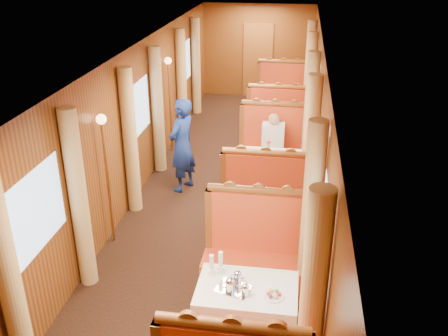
% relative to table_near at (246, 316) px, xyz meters
% --- Properties ---
extents(floor, '(3.00, 12.00, 0.01)m').
position_rel_table_near_xyz_m(floor, '(-0.75, 3.50, -0.38)').
color(floor, black).
rests_on(floor, ground).
extents(ceiling, '(3.00, 12.00, 0.01)m').
position_rel_table_near_xyz_m(ceiling, '(-0.75, 3.50, 2.12)').
color(ceiling, silver).
rests_on(ceiling, wall_left).
extents(wall_far, '(3.00, 0.01, 2.50)m').
position_rel_table_near_xyz_m(wall_far, '(-0.75, 9.50, 0.88)').
color(wall_far, brown).
rests_on(wall_far, floor).
extents(wall_left, '(0.01, 12.00, 2.50)m').
position_rel_table_near_xyz_m(wall_left, '(-2.25, 3.50, 0.88)').
color(wall_left, brown).
rests_on(wall_left, floor).
extents(wall_right, '(0.01, 12.00, 2.50)m').
position_rel_table_near_xyz_m(wall_right, '(0.75, 3.50, 0.88)').
color(wall_right, brown).
rests_on(wall_right, floor).
extents(doorway_far, '(0.80, 0.04, 2.00)m').
position_rel_table_near_xyz_m(doorway_far, '(-0.75, 9.47, 0.62)').
color(doorway_far, brown).
rests_on(doorway_far, floor).
extents(table_near, '(1.05, 0.72, 0.75)m').
position_rel_table_near_xyz_m(table_near, '(0.00, 0.00, 0.00)').
color(table_near, white).
rests_on(table_near, floor).
extents(banquette_near_aft, '(1.30, 0.55, 1.34)m').
position_rel_table_near_xyz_m(banquette_near_aft, '(0.00, 1.01, 0.05)').
color(banquette_near_aft, red).
rests_on(banquette_near_aft, floor).
extents(table_mid, '(1.05, 0.72, 0.75)m').
position_rel_table_near_xyz_m(table_mid, '(0.00, 3.50, 0.00)').
color(table_mid, white).
rests_on(table_mid, floor).
extents(banquette_mid_fwd, '(1.30, 0.55, 1.34)m').
position_rel_table_near_xyz_m(banquette_mid_fwd, '(0.00, 2.49, 0.05)').
color(banquette_mid_fwd, red).
rests_on(banquette_mid_fwd, floor).
extents(banquette_mid_aft, '(1.30, 0.55, 1.34)m').
position_rel_table_near_xyz_m(banquette_mid_aft, '(0.00, 4.51, 0.05)').
color(banquette_mid_aft, red).
rests_on(banquette_mid_aft, floor).
extents(table_far, '(1.05, 0.72, 0.75)m').
position_rel_table_near_xyz_m(table_far, '(0.00, 7.00, 0.00)').
color(table_far, white).
rests_on(table_far, floor).
extents(banquette_far_fwd, '(1.30, 0.55, 1.34)m').
position_rel_table_near_xyz_m(banquette_far_fwd, '(0.00, 5.99, 0.05)').
color(banquette_far_fwd, red).
rests_on(banquette_far_fwd, floor).
extents(banquette_far_aft, '(1.30, 0.55, 1.34)m').
position_rel_table_near_xyz_m(banquette_far_aft, '(0.00, 8.01, 0.05)').
color(banquette_far_aft, red).
rests_on(banquette_far_aft, floor).
extents(tea_tray, '(0.40, 0.35, 0.01)m').
position_rel_table_near_xyz_m(tea_tray, '(-0.14, -0.05, 0.38)').
color(tea_tray, silver).
rests_on(tea_tray, table_near).
extents(teapot_left, '(0.17, 0.13, 0.14)m').
position_rel_table_near_xyz_m(teapot_left, '(-0.16, -0.11, 0.44)').
color(teapot_left, silver).
rests_on(teapot_left, tea_tray).
extents(teapot_right, '(0.15, 0.12, 0.11)m').
position_rel_table_near_xyz_m(teapot_right, '(-0.00, -0.13, 0.43)').
color(teapot_right, silver).
rests_on(teapot_right, tea_tray).
extents(teapot_back, '(0.15, 0.11, 0.12)m').
position_rel_table_near_xyz_m(teapot_back, '(-0.11, 0.05, 0.43)').
color(teapot_back, silver).
rests_on(teapot_back, tea_tray).
extents(fruit_plate, '(0.22, 0.22, 0.05)m').
position_rel_table_near_xyz_m(fruit_plate, '(0.28, -0.10, 0.39)').
color(fruit_plate, white).
rests_on(fruit_plate, table_near).
extents(cup_inboard, '(0.08, 0.08, 0.26)m').
position_rel_table_near_xyz_m(cup_inboard, '(-0.40, 0.14, 0.48)').
color(cup_inboard, white).
rests_on(cup_inboard, table_near).
extents(cup_outboard, '(0.08, 0.08, 0.26)m').
position_rel_table_near_xyz_m(cup_outboard, '(-0.31, 0.21, 0.48)').
color(cup_outboard, white).
rests_on(cup_outboard, table_near).
extents(rose_vase_mid, '(0.06, 0.06, 0.36)m').
position_rel_table_near_xyz_m(rose_vase_mid, '(-0.03, 3.52, 0.55)').
color(rose_vase_mid, silver).
rests_on(rose_vase_mid, table_mid).
extents(rose_vase_far, '(0.06, 0.06, 0.36)m').
position_rel_table_near_xyz_m(rose_vase_far, '(0.02, 7.01, 0.55)').
color(rose_vase_far, silver).
rests_on(rose_vase_far, table_far).
extents(window_left_near, '(0.01, 1.20, 0.90)m').
position_rel_table_near_xyz_m(window_left_near, '(-2.24, 0.00, 1.07)').
color(window_left_near, '#91ADD3').
rests_on(window_left_near, wall_left).
extents(curtain_left_near_a, '(0.22, 0.22, 2.35)m').
position_rel_table_near_xyz_m(curtain_left_near_a, '(-2.13, -0.78, 0.80)').
color(curtain_left_near_a, tan).
rests_on(curtain_left_near_a, floor).
extents(curtain_left_near_b, '(0.22, 0.22, 2.35)m').
position_rel_table_near_xyz_m(curtain_left_near_b, '(-2.13, 0.78, 0.80)').
color(curtain_left_near_b, tan).
rests_on(curtain_left_near_b, floor).
extents(window_right_near, '(0.01, 1.20, 0.90)m').
position_rel_table_near_xyz_m(window_right_near, '(0.74, 0.00, 1.07)').
color(window_right_near, '#91ADD3').
rests_on(window_right_near, wall_right).
extents(curtain_right_near_a, '(0.22, 0.22, 2.35)m').
position_rel_table_near_xyz_m(curtain_right_near_a, '(0.63, -0.78, 0.80)').
color(curtain_right_near_a, tan).
rests_on(curtain_right_near_a, floor).
extents(curtain_right_near_b, '(0.22, 0.22, 2.35)m').
position_rel_table_near_xyz_m(curtain_right_near_b, '(0.63, 0.78, 0.80)').
color(curtain_right_near_b, tan).
rests_on(curtain_right_near_b, floor).
extents(window_left_mid, '(0.01, 1.20, 0.90)m').
position_rel_table_near_xyz_m(window_left_mid, '(-2.24, 3.50, 1.07)').
color(window_left_mid, '#91ADD3').
rests_on(window_left_mid, wall_left).
extents(curtain_left_mid_a, '(0.22, 0.22, 2.35)m').
position_rel_table_near_xyz_m(curtain_left_mid_a, '(-2.13, 2.72, 0.80)').
color(curtain_left_mid_a, tan).
rests_on(curtain_left_mid_a, floor).
extents(curtain_left_mid_b, '(0.22, 0.22, 2.35)m').
position_rel_table_near_xyz_m(curtain_left_mid_b, '(-2.13, 4.28, 0.80)').
color(curtain_left_mid_b, tan).
rests_on(curtain_left_mid_b, floor).
extents(window_right_mid, '(0.01, 1.20, 0.90)m').
position_rel_table_near_xyz_m(window_right_mid, '(0.74, 3.50, 1.07)').
color(window_right_mid, '#91ADD3').
rests_on(window_right_mid, wall_right).
extents(curtain_right_mid_a, '(0.22, 0.22, 2.35)m').
position_rel_table_near_xyz_m(curtain_right_mid_a, '(0.63, 2.72, 0.80)').
color(curtain_right_mid_a, tan).
rests_on(curtain_right_mid_a, floor).
extents(curtain_right_mid_b, '(0.22, 0.22, 2.35)m').
position_rel_table_near_xyz_m(curtain_right_mid_b, '(0.63, 4.28, 0.80)').
color(curtain_right_mid_b, tan).
rests_on(curtain_right_mid_b, floor).
extents(window_left_far, '(0.01, 1.20, 0.90)m').
position_rel_table_near_xyz_m(window_left_far, '(-2.24, 7.00, 1.07)').
color(window_left_far, '#91ADD3').
rests_on(window_left_far, wall_left).
extents(curtain_left_far_a, '(0.22, 0.22, 2.35)m').
position_rel_table_near_xyz_m(curtain_left_far_a, '(-2.13, 6.22, 0.80)').
color(curtain_left_far_a, tan).
rests_on(curtain_left_far_a, floor).
extents(curtain_left_far_b, '(0.22, 0.22, 2.35)m').
position_rel_table_near_xyz_m(curtain_left_far_b, '(-2.13, 7.78, 0.80)').
color(curtain_left_far_b, tan).
rests_on(curtain_left_far_b, floor).
extents(window_right_far, '(0.01, 1.20, 0.90)m').
position_rel_table_near_xyz_m(window_right_far, '(0.74, 7.00, 1.07)').
color(window_right_far, '#91ADD3').
rests_on(window_right_far, wall_right).
extents(curtain_right_far_a, '(0.22, 0.22, 2.35)m').
position_rel_table_near_xyz_m(curtain_right_far_a, '(0.63, 6.22, 0.80)').
color(curtain_right_far_a, tan).
rests_on(curtain_right_far_a, floor).
extents(curtain_right_far_b, '(0.22, 0.22, 2.35)m').
position_rel_table_near_xyz_m(curtain_right_far_b, '(0.63, 7.78, 0.80)').
color(curtain_right_far_b, tan).
rests_on(curtain_right_far_b, floor).
extents(sconce_left_fore, '(0.14, 0.14, 1.95)m').
position_rel_table_near_xyz_m(sconce_left_fore, '(-2.15, 1.75, 1.01)').
color(sconce_left_fore, '#BF8C3F').
rests_on(sconce_left_fore, floor).
extents(sconce_right_fore, '(0.14, 0.14, 1.95)m').
position_rel_table_near_xyz_m(sconce_right_fore, '(0.65, 1.75, 1.01)').
color(sconce_right_fore, '#BF8C3F').
rests_on(sconce_right_fore, floor).
extents(sconce_left_aft, '(0.14, 0.14, 1.95)m').
position_rel_table_near_xyz_m(sconce_left_aft, '(-2.15, 5.25, 1.01)').
color(sconce_left_aft, '#BF8C3F').
rests_on(sconce_left_aft, floor).
extents(sconce_right_aft, '(0.14, 0.14, 1.95)m').
position_rel_table_near_xyz_m(sconce_right_aft, '(0.65, 5.25, 1.01)').
color(sconce_right_aft, '#BF8C3F').
rests_on(sconce_right_aft, floor).
extents(steward, '(0.60, 0.71, 1.66)m').
position_rel_table_near_xyz_m(steward, '(-1.51, 3.53, 0.45)').
color(steward, navy).
rests_on(steward, floor).
extents(passenger, '(0.40, 0.44, 0.76)m').
position_rel_table_near_xyz_m(passenger, '(-0.00, 4.29, 0.37)').
color(passenger, beige).
rests_on(passenger, banquette_mid_aft).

